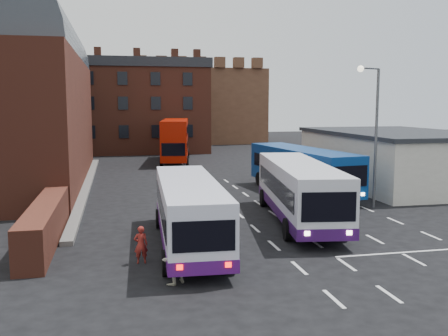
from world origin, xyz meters
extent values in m
plane|color=black|center=(0.00, 0.00, 0.00)|extent=(180.00, 180.00, 0.00)
cube|color=#602B1E|center=(-15.50, 21.00, 5.00)|extent=(12.00, 28.00, 10.00)
cylinder|color=#1E2328|center=(-15.50, 21.00, 10.00)|extent=(12.00, 26.00, 12.00)
cube|color=#602B1E|center=(-10.20, 2.00, 0.90)|extent=(1.20, 10.00, 1.80)
cube|color=beige|center=(15.00, 14.00, 2.00)|extent=(10.00, 16.00, 4.00)
cube|color=#282B30|center=(15.00, 14.00, 4.10)|extent=(10.40, 16.40, 0.30)
cube|color=brown|center=(-6.00, 46.00, 5.50)|extent=(22.00, 10.00, 11.00)
cube|color=brown|center=(6.00, 66.00, 6.00)|extent=(22.00, 22.00, 12.00)
cube|color=silver|center=(-3.77, 0.02, 1.74)|extent=(2.99, 11.01, 2.48)
cube|color=black|center=(-3.77, 0.02, 1.88)|extent=(2.99, 9.82, 0.89)
cylinder|color=black|center=(-4.84, 3.55, 0.50)|extent=(0.32, 1.00, 0.99)
cylinder|color=black|center=(-5.19, -3.78, 0.50)|extent=(0.32, 1.00, 0.99)
cylinder|color=black|center=(-2.37, 3.43, 0.50)|extent=(0.32, 1.00, 0.99)
cylinder|color=black|center=(-2.71, -3.90, 0.50)|extent=(0.32, 1.00, 0.99)
cube|color=silver|center=(2.73, 3.39, 1.88)|extent=(4.37, 12.07, 2.68)
cube|color=black|center=(2.73, 3.39, 2.04)|extent=(4.25, 10.89, 0.97)
cylinder|color=black|center=(3.51, -0.52, 0.54)|extent=(0.45, 1.11, 1.07)
cylinder|color=black|center=(4.67, 7.34, 0.54)|extent=(0.45, 1.11, 1.07)
cylinder|color=black|center=(0.86, -0.13, 0.54)|extent=(0.45, 1.11, 1.07)
cylinder|color=black|center=(2.01, 7.73, 0.54)|extent=(0.45, 1.11, 1.07)
cube|color=navy|center=(6.00, 11.49, 1.89)|extent=(4.35, 12.13, 2.70)
cube|color=black|center=(6.00, 11.49, 2.05)|extent=(4.24, 10.95, 0.97)
cylinder|color=black|center=(7.87, 7.94, 0.54)|extent=(0.45, 1.11, 1.08)
cylinder|color=black|center=(6.74, 15.84, 0.54)|extent=(0.45, 1.11, 1.08)
cylinder|color=black|center=(5.20, 7.56, 0.54)|extent=(0.45, 1.11, 1.08)
cylinder|color=black|center=(4.07, 15.46, 0.54)|extent=(0.45, 1.11, 1.08)
cube|color=#9E0F00|center=(-0.53, 33.10, 2.60)|extent=(4.38, 11.95, 4.14)
cube|color=black|center=(-0.53, 33.10, 2.02)|extent=(4.26, 10.77, 0.96)
cylinder|color=black|center=(0.22, 29.22, 0.53)|extent=(0.45, 1.09, 1.06)
cylinder|color=black|center=(1.40, 36.99, 0.53)|extent=(0.45, 1.09, 1.06)
cylinder|color=black|center=(-2.40, 29.62, 0.53)|extent=(0.45, 1.09, 1.06)
cylinder|color=black|center=(-1.22, 37.39, 0.53)|extent=(0.45, 1.09, 1.06)
cylinder|color=#4D4F51|center=(8.60, 5.90, 4.24)|extent=(0.17, 0.17, 8.47)
cylinder|color=#4D4F51|center=(7.89, 5.68, 8.47)|extent=(1.44, 0.56, 0.11)
sphere|color=#FFF2CC|center=(7.19, 5.45, 8.42)|extent=(0.38, 0.38, 0.38)
imported|color=maroon|center=(-6.02, -2.08, 0.77)|extent=(0.57, 0.39, 1.53)
imported|color=#B5AF95|center=(-5.02, -4.70, 0.90)|extent=(1.11, 1.05, 1.81)
camera|label=1|loc=(-6.84, -21.81, 6.37)|focal=40.00mm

